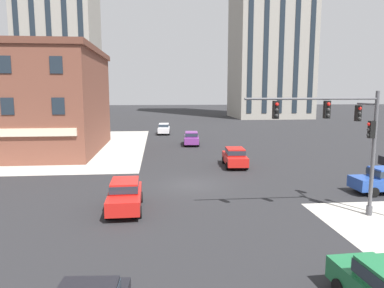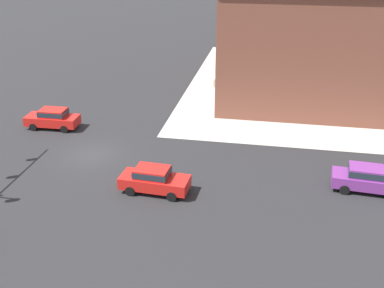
% 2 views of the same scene
% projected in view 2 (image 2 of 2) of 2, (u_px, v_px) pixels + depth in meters
% --- Properties ---
extents(ground_plane, '(320.00, 320.00, 0.00)m').
position_uv_depth(ground_plane, '(92.00, 155.00, 35.07)').
color(ground_plane, '#262628').
extents(sidewalk_far_corner, '(32.00, 32.00, 0.02)m').
position_uv_depth(sidewalk_far_corner, '(341.00, 88.00, 49.59)').
color(sidewalk_far_corner, '#B7B2A8').
rests_on(sidewalk_far_corner, ground).
extents(car_main_northbound_near, '(1.97, 4.44, 1.68)m').
position_uv_depth(car_main_northbound_near, '(53.00, 118.00, 39.37)').
color(car_main_northbound_near, red).
rests_on(car_main_northbound_near, ground).
extents(car_parked_curb, '(2.10, 4.50, 1.68)m').
position_uv_depth(car_parked_curb, '(154.00, 179.00, 29.79)').
color(car_parked_curb, red).
rests_on(car_parked_curb, ground).
extents(car_cross_far, '(2.16, 4.53, 1.68)m').
position_uv_depth(car_cross_far, '(367.00, 178.00, 29.92)').
color(car_cross_far, '#7A3389').
rests_on(car_cross_far, ground).
extents(storefront_block_near_corner, '(26.41, 17.87, 11.31)m').
position_uv_depth(storefront_block_near_corner, '(314.00, 29.00, 49.50)').
color(storefront_block_near_corner, brown).
rests_on(storefront_block_near_corner, ground).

